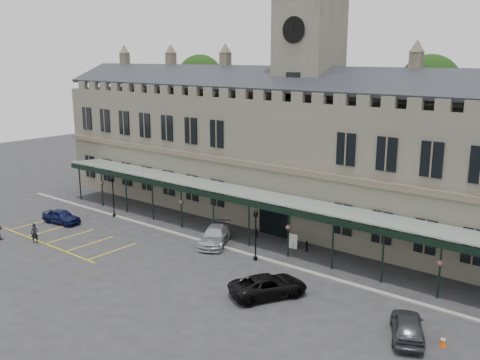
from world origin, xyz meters
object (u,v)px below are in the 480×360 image
Objects in this scene: lamp_post_mid at (256,230)px; traffic_cone at (443,341)px; station_building at (306,157)px; clock_tower at (308,86)px; car_right_a at (408,326)px; car_van at (268,286)px; person_a at (35,233)px; sign_board at (293,241)px; car_taxi at (215,236)px; lamp_post_left at (113,192)px; car_left_a at (61,216)px.

traffic_cone is (15.95, -3.69, -2.20)m from lamp_post_mid.
clock_tower is at bearing 90.00° from station_building.
lamp_post_mid is at bearing -41.75° from car_right_a.
station_building is 24.25m from traffic_cone.
clock_tower reaches higher than car_van.
person_a is at bearing -127.02° from clock_tower.
car_taxi is (-5.84, -3.31, 0.13)m from sign_board.
lamp_post_left is at bearing -177.07° from sign_board.
car_right_a is (19.01, -4.89, -0.00)m from car_taxi.
person_a is at bearing 40.37° from car_van.
clock_tower is 19.56× the size of sign_board.
lamp_post_mid is at bearing -1.21° from lamp_post_left.
clock_tower is 14.24× the size of person_a.
car_taxi is (-4.97, 0.78, -1.76)m from lamp_post_mid.
sign_board is at bearing 11.02° from lamp_post_left.
lamp_post_mid is 14.74m from car_right_a.
clock_tower is at bearing -68.05° from car_right_a.
car_van is (22.75, -5.00, -1.83)m from lamp_post_left.
person_a is (-14.91, -19.69, -5.60)m from station_building.
traffic_cone is 21.40m from car_taxi.
clock_tower is at bearing 11.24° from person_a.
car_taxi is 15.60m from person_a.
car_van is (-11.34, -0.93, 0.43)m from traffic_cone.
station_building is 9.57m from sign_board.
car_van is at bearing -22.32° from car_right_a.
car_right_a is at bearing -43.56° from car_taxi.
car_left_a is at bearing 28.59° from car_van.
lamp_post_mid is 20.89m from car_left_a.
lamp_post_mid reaches higher than sign_board.
person_a is (-12.34, -9.55, 0.12)m from car_taxi.
lamp_post_mid is 0.82× the size of car_taxi.
car_left_a is at bearing -140.04° from station_building.
car_taxi is 19.63m from car_right_a.
lamp_post_left reaches higher than person_a.
clock_tower is 26.61m from car_left_a.
sign_board is (3.27, -6.92, -12.49)m from clock_tower.
car_taxi is (13.17, 0.40, -1.81)m from lamp_post_left.
lamp_post_left is 5.40m from car_left_a.
station_building is at bearing 102.37° from lamp_post_mid.
clock_tower is 25.52m from car_right_a.
car_van is at bearing -45.12° from lamp_post_mid.
clock_tower is 4.67× the size of car_van.
clock_tower is 5.63× the size of car_right_a.
clock_tower is 27.63m from person_a.
car_right_a is at bearing -39.97° from sign_board.
car_van is at bearing -31.03° from person_a.
car_left_a is (-36.34, -0.47, 0.39)m from traffic_cone.
person_a reaches higher than car_taxi.
car_right_a is at bearing -7.94° from lamp_post_left.
sign_board is 22.27m from person_a.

